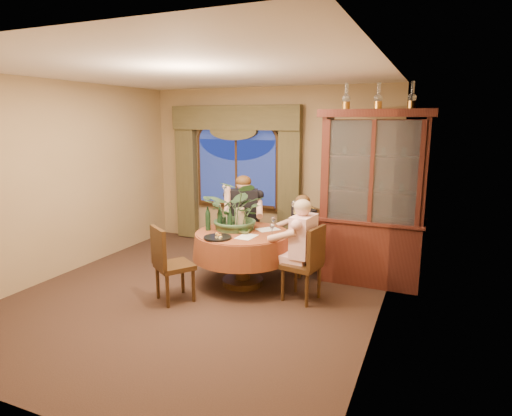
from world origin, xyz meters
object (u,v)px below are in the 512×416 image
at_px(person_pink, 303,249).
at_px(wine_bottle_1, 220,219).
at_px(oil_lamp_left, 346,96).
at_px(chair_back_right, 303,241).
at_px(wine_bottle_5, 230,221).
at_px(wine_bottle_4, 220,216).
at_px(dining_table, 243,258).
at_px(olive_bowl, 244,232).
at_px(china_cabinet, 373,199).
at_px(stoneware_vase, 240,218).
at_px(wine_bottle_0, 229,215).
at_px(chair_front_left, 175,264).
at_px(centerpiece_plant, 238,187).
at_px(chair_right, 301,263).
at_px(oil_lamp_right, 412,95).
at_px(wine_bottle_2, 229,218).
at_px(person_back, 244,220).
at_px(person_scarf, 303,236).
at_px(wine_bottle_3, 208,218).
at_px(oil_lamp_center, 378,96).
at_px(chair_back, 246,233).

height_order(person_pink, wine_bottle_1, person_pink).
height_order(oil_lamp_left, wine_bottle_1, oil_lamp_left).
relative_size(chair_back_right, wine_bottle_5, 2.91).
distance_m(oil_lamp_left, wine_bottle_4, 2.37).
bearing_deg(dining_table, olive_bowl, -49.11).
relative_size(china_cabinet, stoneware_vase, 8.07).
distance_m(wine_bottle_0, wine_bottle_5, 0.35).
xyz_separation_m(chair_front_left, centerpiece_plant, (0.43, 0.94, 0.86)).
xyz_separation_m(china_cabinet, chair_front_left, (-2.15, -1.60, -0.71)).
xyz_separation_m(chair_right, chair_back_right, (-0.27, 0.95, 0.00)).
bearing_deg(centerpiece_plant, chair_right, -16.19).
bearing_deg(chair_front_left, china_cabinet, 70.94).
relative_size(oil_lamp_right, wine_bottle_2, 1.03).
height_order(person_back, person_scarf, person_back).
bearing_deg(oil_lamp_left, wine_bottle_4, -156.77).
relative_size(wine_bottle_3, wine_bottle_4, 1.00).
height_order(chair_back_right, person_pink, person_pink).
distance_m(dining_table, stoneware_vase, 0.56).
xyz_separation_m(oil_lamp_left, wine_bottle_0, (-1.48, -0.57, -1.64)).
relative_size(chair_back_right, wine_bottle_4, 2.91).
distance_m(oil_lamp_center, centerpiece_plant, 2.20).
height_order(oil_lamp_left, chair_back_right, oil_lamp_left).
bearing_deg(person_pink, china_cabinet, -32.25).
height_order(chair_right, wine_bottle_0, wine_bottle_0).
bearing_deg(person_pink, stoneware_vase, 81.95).
relative_size(china_cabinet, wine_bottle_1, 7.22).
bearing_deg(stoneware_vase, wine_bottle_2, -129.95).
height_order(chair_front_left, wine_bottle_1, wine_bottle_1).
relative_size(person_pink, wine_bottle_3, 3.90).
xyz_separation_m(chair_back_right, centerpiece_plant, (-0.75, -0.65, 0.86)).
bearing_deg(stoneware_vase, chair_back, 108.18).
relative_size(person_scarf, wine_bottle_4, 3.66).
distance_m(chair_back, wine_bottle_3, 1.07).
distance_m(chair_front_left, stoneware_vase, 1.15).
bearing_deg(wine_bottle_5, chair_back_right, 48.92).
bearing_deg(oil_lamp_center, chair_front_left, -143.41).
height_order(person_scarf, stoneware_vase, person_scarf).
bearing_deg(wine_bottle_3, chair_front_left, -96.03).
relative_size(china_cabinet, wine_bottle_3, 7.22).
height_order(chair_back_right, person_back, person_back).
height_order(chair_back_right, chair_back, same).
bearing_deg(chair_front_left, olive_bowl, 84.85).
bearing_deg(chair_right, stoneware_vase, 82.68).
distance_m(chair_back_right, wine_bottle_4, 1.30).
xyz_separation_m(dining_table, china_cabinet, (1.59, 0.78, 0.82)).
height_order(chair_right, chair_back, same).
distance_m(dining_table, wine_bottle_0, 0.65).
relative_size(chair_back, wine_bottle_3, 2.91).
height_order(oil_lamp_center, chair_front_left, oil_lamp_center).
height_order(oil_lamp_left, wine_bottle_4, oil_lamp_left).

